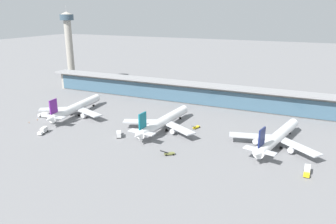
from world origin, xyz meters
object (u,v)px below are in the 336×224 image
(airliner_right_stand, at_px, (277,137))
(service_truck_near_nose_grey, at_px, (119,134))
(service_truck_at_far_stand_white, at_px, (43,130))
(airliner_centre_stand, at_px, (163,121))
(service_truck_by_tail_olive, at_px, (169,153))
(service_truck_on_taxiway_yellow, at_px, (196,127))
(service_truck_under_wing_yellow, at_px, (307,170))
(service_truck_mid_apron_white, at_px, (44,115))
(control_tower, at_px, (69,42))
(safety_cone_alpha, at_px, (37,120))
(safety_cone_bravo, at_px, (29,122))
(airliner_left_stand, at_px, (76,108))

(airliner_right_stand, distance_m, service_truck_near_nose_grey, 80.67)
(airliner_right_stand, distance_m, service_truck_at_far_stand_white, 123.06)
(airliner_centre_stand, height_order, service_truck_by_tail_olive, airliner_centre_stand)
(service_truck_on_taxiway_yellow, height_order, service_truck_at_far_stand_white, service_truck_at_far_stand_white)
(airliner_centre_stand, xyz_separation_m, service_truck_by_tail_olive, (16.80, -29.31, -4.14))
(service_truck_near_nose_grey, xyz_separation_m, service_truck_under_wing_yellow, (92.76, -2.63, 0.00))
(service_truck_under_wing_yellow, xyz_separation_m, service_truck_by_tail_olive, (-59.06, -7.03, -0.88))
(service_truck_mid_apron_white, xyz_separation_m, control_tower, (-55.35, 91.25, 35.68))
(control_tower, bearing_deg, service_truck_under_wing_yellow, -26.05)
(service_truck_near_nose_grey, distance_m, service_truck_by_tail_olive, 35.07)
(control_tower, bearing_deg, safety_cone_alpha, -60.31)
(control_tower, bearing_deg, service_truck_by_tail_olive, -36.09)
(airliner_right_stand, bearing_deg, service_truck_under_wing_yellow, -57.87)
(airliner_right_stand, relative_size, safety_cone_bravo, 83.60)
(airliner_left_stand, bearing_deg, service_truck_at_far_stand_white, -81.33)
(safety_cone_alpha, bearing_deg, service_truck_at_far_stand_white, -37.14)
(airliner_left_stand, bearing_deg, service_truck_mid_apron_white, -140.94)
(control_tower, bearing_deg, airliner_left_stand, -48.35)
(airliner_left_stand, relative_size, safety_cone_alpha, 84.36)
(service_truck_by_tail_olive, bearing_deg, airliner_left_stand, 159.32)
(airliner_left_stand, bearing_deg, airliner_right_stand, 0.49)
(airliner_left_stand, xyz_separation_m, service_truck_under_wing_yellow, (138.26, -22.86, -3.26))
(airliner_right_stand, relative_size, service_truck_at_far_stand_white, 7.65)
(service_truck_near_nose_grey, height_order, service_truck_under_wing_yellow, same)
(airliner_left_stand, height_order, service_truck_at_far_stand_white, airliner_left_stand)
(airliner_right_stand, xyz_separation_m, service_truck_under_wing_yellow, (15.02, -23.91, -3.26))
(airliner_left_stand, height_order, service_truck_mid_apron_white, airliner_left_stand)
(airliner_centre_stand, xyz_separation_m, airliner_right_stand, (60.84, 1.63, 0.00))
(service_truck_at_far_stand_white, bearing_deg, service_truck_on_taxiway_yellow, 29.67)
(service_truck_at_far_stand_white, height_order, control_tower, control_tower)
(airliner_left_stand, xyz_separation_m, airliner_right_stand, (123.24, 1.05, 0.00))
(airliner_centre_stand, relative_size, service_truck_by_tail_olive, 9.40)
(airliner_centre_stand, bearing_deg, service_truck_near_nose_grey, -130.71)
(airliner_centre_stand, xyz_separation_m, safety_cone_alpha, (-77.51, -17.18, -4.63))
(service_truck_on_taxiway_yellow, xyz_separation_m, safety_cone_bravo, (-94.23, -32.61, -0.49))
(airliner_left_stand, relative_size, service_truck_by_tail_olive, 9.40)
(service_truck_near_nose_grey, xyz_separation_m, service_truck_at_far_stand_white, (-40.46, -12.80, 0.00))
(airliner_left_stand, relative_size, safety_cone_bravo, 84.36)
(airliner_centre_stand, bearing_deg, service_truck_on_taxiway_yellow, 30.30)
(service_truck_on_taxiway_yellow, bearing_deg, service_truck_mid_apron_white, -167.33)
(service_truck_under_wing_yellow, distance_m, service_truck_mid_apron_white, 153.62)
(service_truck_by_tail_olive, relative_size, service_truck_on_taxiway_yellow, 0.91)
(service_truck_by_tail_olive, xyz_separation_m, safety_cone_alpha, (-94.31, 12.12, -0.49))
(service_truck_under_wing_yellow, distance_m, safety_cone_alpha, 153.46)
(service_truck_near_nose_grey, bearing_deg, service_truck_on_taxiway_yellow, 41.33)
(safety_cone_alpha, xyz_separation_m, safety_cone_bravo, (-0.53, -5.97, 0.00))
(airliner_left_stand, distance_m, airliner_right_stand, 123.24)
(airliner_centre_stand, distance_m, control_tower, 158.17)
(airliner_centre_stand, distance_m, service_truck_mid_apron_white, 78.32)
(service_truck_at_far_stand_white, bearing_deg, airliner_right_stand, 16.08)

